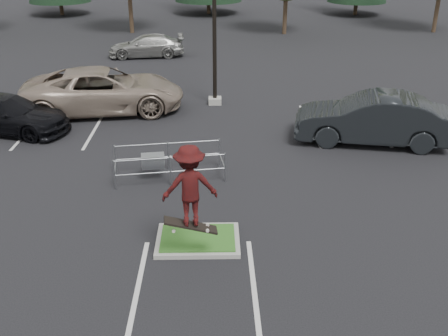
{
  "coord_description": "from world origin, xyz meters",
  "views": [
    {
      "loc": [
        0.46,
        -11.83,
        7.62
      ],
      "look_at": [
        0.72,
        1.5,
        1.48
      ],
      "focal_mm": 42.0,
      "sensor_mm": 36.0,
      "label": 1
    }
  ],
  "objects_px": {
    "cart_corral": "(157,161)",
    "skateboarder": "(190,186)",
    "light_pole": "(214,4)",
    "car_far_silver": "(147,46)",
    "car_l_tan": "(103,90)",
    "car_l_black": "(5,114)",
    "car_r_charc": "(372,119)"
  },
  "relations": [
    {
      "from": "car_l_tan",
      "to": "car_far_silver",
      "type": "bearing_deg",
      "value": -11.18
    },
    {
      "from": "light_pole",
      "to": "cart_corral",
      "type": "xyz_separation_m",
      "value": [
        -1.94,
        -8.06,
        -3.92
      ]
    },
    {
      "from": "light_pole",
      "to": "cart_corral",
      "type": "relative_size",
      "value": 2.71
    },
    {
      "from": "cart_corral",
      "to": "skateboarder",
      "type": "bearing_deg",
      "value": -83.09
    },
    {
      "from": "light_pole",
      "to": "car_far_silver",
      "type": "bearing_deg",
      "value": 113.45
    },
    {
      "from": "cart_corral",
      "to": "car_l_tan",
      "type": "relative_size",
      "value": 0.53
    },
    {
      "from": "car_l_tan",
      "to": "car_l_black",
      "type": "relative_size",
      "value": 1.38
    },
    {
      "from": "cart_corral",
      "to": "car_r_charc",
      "type": "relative_size",
      "value": 0.64
    },
    {
      "from": "car_r_charc",
      "to": "car_far_silver",
      "type": "xyz_separation_m",
      "value": [
        -10.34,
        15.0,
        -0.26
      ]
    },
    {
      "from": "car_far_silver",
      "to": "cart_corral",
      "type": "bearing_deg",
      "value": 1.63
    },
    {
      "from": "car_l_tan",
      "to": "car_r_charc",
      "type": "height_order",
      "value": "car_l_tan"
    },
    {
      "from": "car_l_tan",
      "to": "light_pole",
      "type": "bearing_deg",
      "value": -86.01
    },
    {
      "from": "cart_corral",
      "to": "car_l_black",
      "type": "distance_m",
      "value": 7.97
    },
    {
      "from": "car_l_black",
      "to": "car_far_silver",
      "type": "bearing_deg",
      "value": -1.19
    },
    {
      "from": "skateboarder",
      "to": "car_r_charc",
      "type": "bearing_deg",
      "value": -137.92
    },
    {
      "from": "car_r_charc",
      "to": "car_far_silver",
      "type": "relative_size",
      "value": 1.22
    },
    {
      "from": "cart_corral",
      "to": "car_l_black",
      "type": "xyz_separation_m",
      "value": [
        -6.56,
        4.53,
        0.1
      ]
    },
    {
      "from": "car_l_tan",
      "to": "car_far_silver",
      "type": "xyz_separation_m",
      "value": [
        0.66,
        11.04,
        -0.29
      ]
    },
    {
      "from": "light_pole",
      "to": "skateboarder",
      "type": "height_order",
      "value": "light_pole"
    },
    {
      "from": "cart_corral",
      "to": "skateboarder",
      "type": "relative_size",
      "value": 1.64
    },
    {
      "from": "light_pole",
      "to": "car_far_silver",
      "type": "relative_size",
      "value": 2.11
    },
    {
      "from": "light_pole",
      "to": "car_r_charc",
      "type": "height_order",
      "value": "light_pole"
    },
    {
      "from": "light_pole",
      "to": "car_l_black",
      "type": "distance_m",
      "value": 9.96
    },
    {
      "from": "cart_corral",
      "to": "car_r_charc",
      "type": "xyz_separation_m",
      "value": [
        7.94,
        3.06,
        0.32
      ]
    },
    {
      "from": "car_r_charc",
      "to": "car_far_silver",
      "type": "bearing_deg",
      "value": -134.92
    },
    {
      "from": "skateboarder",
      "to": "car_r_charc",
      "type": "relative_size",
      "value": 0.39
    },
    {
      "from": "car_l_tan",
      "to": "cart_corral",
      "type": "bearing_deg",
      "value": -164.22
    },
    {
      "from": "cart_corral",
      "to": "car_far_silver",
      "type": "relative_size",
      "value": 0.78
    },
    {
      "from": "car_l_tan",
      "to": "car_l_black",
      "type": "xyz_separation_m",
      "value": [
        -3.5,
        -2.49,
        -0.24
      ]
    },
    {
      "from": "car_far_silver",
      "to": "car_l_tan",
      "type": "bearing_deg",
      "value": -9.35
    },
    {
      "from": "light_pole",
      "to": "car_r_charc",
      "type": "xyz_separation_m",
      "value": [
        6.0,
        -5.0,
        -3.6
      ]
    },
    {
      "from": "light_pole",
      "to": "cart_corral",
      "type": "height_order",
      "value": "light_pole"
    }
  ]
}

